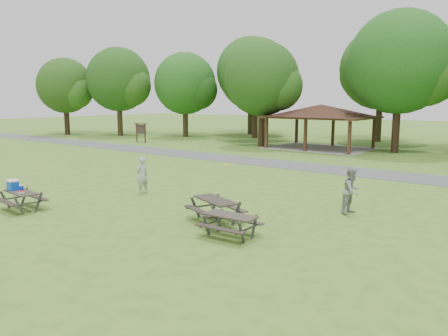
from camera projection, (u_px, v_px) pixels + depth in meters
ground at (138, 213)px, 16.43m from camera, size 160.00×160.00×0.00m
asphalt_path at (308, 167)px, 27.39m from camera, size 120.00×3.20×0.02m
pavilion at (321, 113)px, 37.14m from camera, size 8.60×7.01×3.76m
notice_board at (141, 129)px, 42.36m from camera, size 1.60×0.30×1.88m
tree_row_a at (119, 81)px, 49.51m from camera, size 7.56×7.20×9.97m
tree_row_b at (186, 85)px, 48.11m from camera, size 7.14×6.80×9.28m
tree_row_c at (256, 77)px, 46.49m from camera, size 8.19×7.80×10.67m
tree_row_d at (263, 81)px, 38.52m from camera, size 6.93×6.60×9.27m
tree_row_e at (401, 65)px, 33.68m from camera, size 8.40×8.00×11.02m
tree_deep_a at (252, 73)px, 50.94m from camera, size 8.40×8.00×11.38m
tree_deep_b at (383, 71)px, 42.33m from camera, size 8.40×8.00×11.13m
tree_flank_left at (66, 87)px, 50.88m from camera, size 6.72×6.40×8.93m
picnic_table_near at (18, 192)px, 16.81m from camera, size 1.88×1.57×1.21m
picnic_table_middle at (215, 205)px, 15.18m from camera, size 2.30×2.09×0.82m
picnic_table_far at (230, 220)px, 13.48m from camera, size 1.76×1.44×0.74m
frisbee_in_flight at (227, 165)px, 17.97m from camera, size 0.35×0.35×0.02m
frisbee_thrower at (142, 175)px, 19.59m from camera, size 0.44×0.64×1.68m
frisbee_catcher at (352, 191)px, 16.23m from camera, size 0.78×0.93×1.73m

